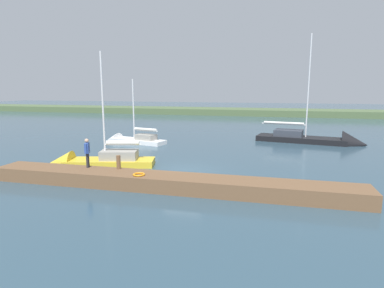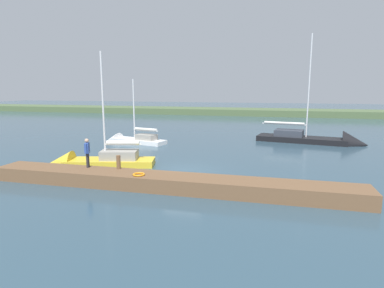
{
  "view_description": "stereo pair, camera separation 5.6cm",
  "coord_description": "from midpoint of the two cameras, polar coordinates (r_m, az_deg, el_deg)",
  "views": [
    {
      "loc": [
        -5.43,
        19.94,
        5.41
      ],
      "look_at": [
        -0.66,
        0.89,
        1.97
      ],
      "focal_mm": 30.08,
      "sensor_mm": 36.0,
      "label": 1
    },
    {
      "loc": [
        -5.49,
        19.92,
        5.41
      ],
      "look_at": [
        -0.66,
        0.89,
        1.97
      ],
      "focal_mm": 30.08,
      "sensor_mm": 36.0,
      "label": 2
    }
  ],
  "objects": [
    {
      "name": "ground_plane",
      "position": [
        21.36,
        -1.07,
        -4.73
      ],
      "size": [
        200.0,
        200.0,
        0.0
      ],
      "primitive_type": "plane",
      "color": "#2D4756"
    },
    {
      "name": "far_shoreline",
      "position": [
        66.62,
        9.51,
        5.15
      ],
      "size": [
        180.0,
        8.0,
        2.4
      ],
      "primitive_type": "cube",
      "color": "#4C603D",
      "rests_on": "ground_plane"
    },
    {
      "name": "dock_pier",
      "position": [
        17.48,
        -4.64,
        -6.77
      ],
      "size": [
        20.46,
        1.88,
        0.79
      ],
      "primitive_type": "cube",
      "color": "brown",
      "rests_on": "ground_plane"
    },
    {
      "name": "mooring_post_near",
      "position": [
        19.04,
        -12.82,
        -3.15
      ],
      "size": [
        0.24,
        0.24,
        0.79
      ],
      "primitive_type": "cylinder",
      "color": "brown",
      "rests_on": "dock_pier"
    },
    {
      "name": "life_ring_buoy",
      "position": [
        17.51,
        -9.33,
        -5.34
      ],
      "size": [
        0.66,
        0.66,
        0.1
      ],
      "primitive_type": "torus",
      "color": "orange",
      "rests_on": "dock_pier"
    },
    {
      "name": "sailboat_behind_pier",
      "position": [
        32.96,
        -10.73,
        0.52
      ],
      "size": [
        7.13,
        3.33,
        7.08
      ],
      "rotation": [
        0.0,
        0.0,
        -0.25
      ],
      "color": "white",
      "rests_on": "ground_plane"
    },
    {
      "name": "sailboat_near_dock",
      "position": [
        23.75,
        -17.04,
        -3.09
      ],
      "size": [
        7.73,
        3.66,
        8.68
      ],
      "rotation": [
        0.0,
        0.0,
        0.24
      ],
      "color": "gold",
      "rests_on": "ground_plane"
    },
    {
      "name": "sailboat_outer_mooring",
      "position": [
        34.17,
        21.77,
        0.5
      ],
      "size": [
        10.61,
        4.36,
        11.66
      ],
      "rotation": [
        0.0,
        0.0,
        2.96
      ],
      "color": "black",
      "rests_on": "ground_plane"
    },
    {
      "name": "person_on_dock",
      "position": [
        19.78,
        -18.01,
        -1.15
      ],
      "size": [
        0.36,
        0.62,
        1.71
      ],
      "rotation": [
        0.0,
        0.0,
        3.48
      ],
      "color": "#28282D",
      "rests_on": "dock_pier"
    }
  ]
}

